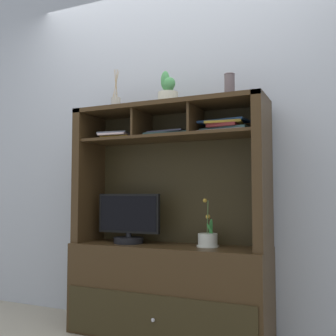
# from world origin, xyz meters

# --- Properties ---
(back_wall) EXTENTS (6.00, 0.02, 2.80)m
(back_wall) POSITION_xyz_m (0.00, 0.23, 1.40)
(back_wall) COLOR #AFB5BE
(back_wall) RESTS_ON ground
(media_console) EXTENTS (1.32, 0.44, 1.53)m
(media_console) POSITION_xyz_m (0.00, 0.01, 0.48)
(media_console) COLOR #3B2915
(media_console) RESTS_ON ground
(tv_monitor) EXTENTS (0.46, 0.20, 0.34)m
(tv_monitor) POSITION_xyz_m (-0.28, -0.03, 0.74)
(tv_monitor) COLOR black
(tv_monitor) RESTS_ON media_console
(potted_orchid) EXTENTS (0.14, 0.14, 0.31)m
(potted_orchid) POSITION_xyz_m (0.27, 0.02, 0.64)
(potted_orchid) COLOR silver
(potted_orchid) RESTS_ON media_console
(magazine_stack_left) EXTENTS (0.34, 0.24, 0.09)m
(magazine_stack_left) POSITION_xyz_m (0.38, 0.04, 1.35)
(magazine_stack_left) COLOR beige
(magazine_stack_left) RESTS_ON media_console
(magazine_stack_centre) EXTENTS (0.24, 0.23, 0.05)m
(magazine_stack_centre) POSITION_xyz_m (-0.39, -0.02, 1.34)
(magazine_stack_centre) COLOR gold
(magazine_stack_centre) RESTS_ON media_console
(magazine_stack_right) EXTENTS (0.31, 0.20, 0.03)m
(magazine_stack_right) POSITION_xyz_m (0.01, -0.01, 1.33)
(magazine_stack_right) COLOR #2B4340
(magazine_stack_right) RESTS_ON media_console
(diffuser_bottle) EXTENTS (0.07, 0.07, 0.31)m
(diffuser_bottle) POSITION_xyz_m (-0.43, 0.03, 1.58)
(diffuser_bottle) COLOR #BBB6A8
(diffuser_bottle) RESTS_ON media_console
(potted_succulent) EXTENTS (0.16, 0.16, 0.23)m
(potted_succulent) POSITION_xyz_m (0.00, -0.01, 1.61)
(potted_succulent) COLOR beige
(potted_succulent) RESTS_ON media_console
(ceramic_vase) EXTENTS (0.07, 0.07, 0.16)m
(ceramic_vase) POSITION_xyz_m (0.43, -0.00, 1.61)
(ceramic_vase) COLOR #5F5153
(ceramic_vase) RESTS_ON media_console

